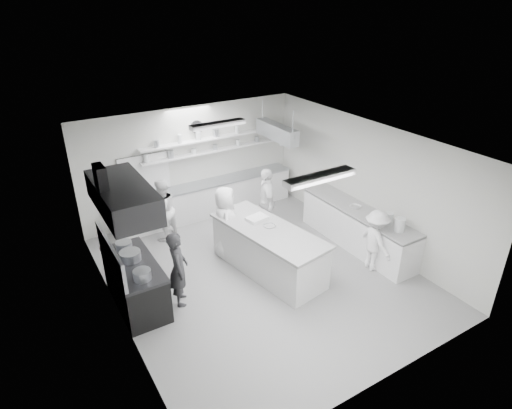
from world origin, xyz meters
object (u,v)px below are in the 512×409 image
stove (136,285)px  cook_back (162,210)px  prep_island (268,251)px  back_counter (208,199)px  right_counter (357,228)px  cook_stove (178,269)px

stove → cook_back: bearing=57.6°
cook_back → stove: bearing=28.9°
stove → prep_island: bearing=-7.5°
stove → back_counter: back_counter is taller
back_counter → right_counter: bearing=-55.3°
prep_island → right_counter: bearing=-14.8°
back_counter → cook_back: cook_back is taller
stove → back_counter: size_ratio=0.36×
prep_island → cook_back: bearing=110.6°
prep_island → cook_stove: size_ratio=1.72×
back_counter → cook_stove: size_ratio=3.18×
stove → back_counter: bearing=44.0°
cook_back → cook_stove: bearing=47.7°
back_counter → right_counter: 4.13m
right_counter → stove: bearing=173.5°
cook_stove → right_counter: bearing=-73.8°
prep_island → cook_stove: (-2.08, -0.01, 0.29)m
right_counter → prep_island: bearing=174.7°
stove → back_counter: (2.90, 2.80, 0.01)m
stove → cook_back: cook_back is taller
right_counter → prep_island: prep_island is taller
right_counter → back_counter: bearing=124.7°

